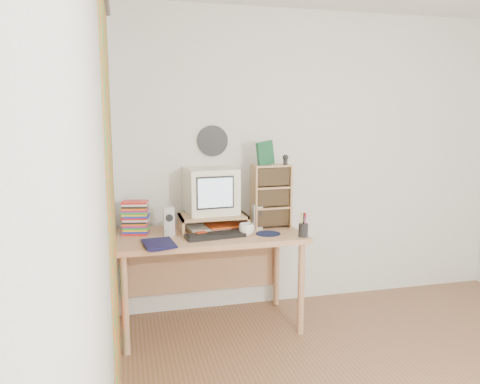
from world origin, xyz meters
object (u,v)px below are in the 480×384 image
dvd_stack (136,217)px  mug (247,229)px  diary (144,243)px  cd_rack (271,196)px  crt_monitor (212,191)px  keyboard (215,235)px  desk (208,248)px

dvd_stack → mug: dvd_stack is taller
mug → diary: bearing=-169.9°
cd_rack → diary: cd_rack is taller
crt_monitor → keyboard: bearing=-101.5°
desk → diary: (-0.50, -0.33, 0.16)m
desk → diary: 0.62m
dvd_stack → keyboard: bearing=-13.9°
crt_monitor → cd_rack: (0.47, -0.06, -0.05)m
keyboard → mug: 0.24m
crt_monitor → cd_rack: size_ratio=0.75×
mug → dvd_stack: bearing=162.6°
crt_monitor → cd_rack: cd_rack is taller
cd_rack → mug: 0.40m
desk → crt_monitor: crt_monitor is taller
desk → dvd_stack: dvd_stack is taller
crt_monitor → mug: crt_monitor is taller
desk → mug: bearing=-36.5°
desk → mug: mug is taller
cd_rack → diary: bearing=-162.9°
mug → desk: bearing=143.5°
cd_rack → mug: cd_rack is taller
dvd_stack → crt_monitor: bearing=13.4°
dvd_stack → mug: 0.84m
cd_rack → crt_monitor: bearing=170.8°
keyboard → dvd_stack: (-0.56, 0.25, 0.12)m
crt_monitor → diary: 0.74m
dvd_stack → diary: dvd_stack is taller
mug → crt_monitor: bearing=126.6°
diary → mug: bearing=4.0°
desk → diary: diary is taller
cd_rack → mug: size_ratio=4.41×
mug → diary: size_ratio=0.45×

